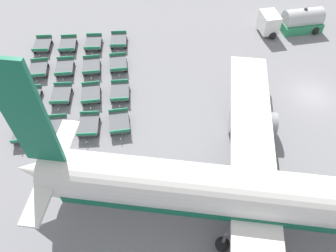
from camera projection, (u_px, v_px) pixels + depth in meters
name	position (u px, v px, depth m)	size (l,w,h in m)	color
ground_plane	(312.00, 95.00, 32.43)	(500.00, 500.00, 0.00)	gray
airplane	(267.00, 197.00, 21.99)	(30.43, 35.80, 13.38)	white
fuel_tanker_primary	(294.00, 21.00, 38.61)	(4.86, 7.92, 2.83)	white
baggage_dolly_row_near_col_a	(42.00, 45.00, 36.87)	(3.43, 2.24, 0.92)	#515459
baggage_dolly_row_near_col_b	(38.00, 69.00, 34.22)	(3.44, 2.42, 0.92)	#515459
baggage_dolly_row_near_col_c	(31.00, 97.00, 31.60)	(3.44, 2.29, 0.92)	#515459
baggage_dolly_row_near_col_d	(24.00, 131.00, 28.91)	(3.44, 2.39, 0.92)	#515459
baggage_dolly_row_mid_a_col_a	(68.00, 44.00, 36.92)	(3.44, 2.30, 0.92)	#515459
baggage_dolly_row_mid_a_col_b	(65.00, 67.00, 34.39)	(3.44, 2.36, 0.92)	#515459
baggage_dolly_row_mid_a_col_c	(61.00, 95.00, 31.83)	(3.43, 2.23, 0.92)	#515459
baggage_dolly_row_mid_a_col_d	(56.00, 128.00, 29.13)	(3.44, 2.35, 0.92)	#515459
baggage_dolly_row_mid_b_col_a	(93.00, 43.00, 37.08)	(3.43, 2.23, 0.92)	#515459
baggage_dolly_row_mid_b_col_b	(91.00, 66.00, 34.54)	(3.44, 2.42, 0.92)	#515459
baggage_dolly_row_mid_b_col_c	(91.00, 94.00, 31.89)	(3.44, 2.43, 0.92)	#515459
baggage_dolly_row_mid_b_col_d	(89.00, 125.00, 29.37)	(3.43, 2.23, 0.92)	#515459
baggage_dolly_row_far_col_a	(119.00, 41.00, 37.38)	(3.43, 2.25, 0.92)	#515459
baggage_dolly_row_far_col_b	(118.00, 63.00, 34.80)	(3.44, 2.43, 0.92)	#515459
baggage_dolly_row_far_col_c	(120.00, 92.00, 32.07)	(3.44, 2.30, 0.92)	#515459
baggage_dolly_row_far_col_d	(119.00, 122.00, 29.57)	(3.44, 2.46, 0.92)	#515459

